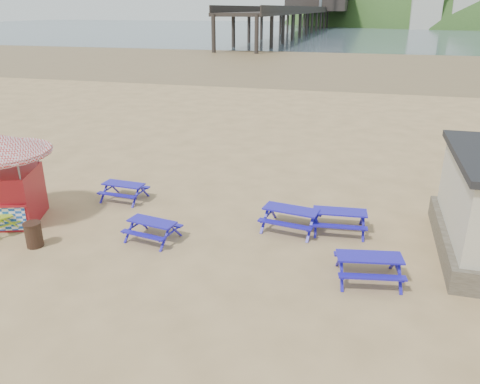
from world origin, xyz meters
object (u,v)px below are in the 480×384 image
(picnic_table_blue_b, at_px, (291,219))
(ice_cream_kiosk, at_px, (1,167))
(litter_bin, at_px, (34,234))
(picnic_table_blue_a, at_px, (124,192))

(picnic_table_blue_b, height_order, ice_cream_kiosk, ice_cream_kiosk)
(litter_bin, bearing_deg, ice_cream_kiosk, 145.55)
(picnic_table_blue_a, height_order, ice_cream_kiosk, ice_cream_kiosk)
(picnic_table_blue_b, bearing_deg, picnic_table_blue_a, -179.09)
(picnic_table_blue_b, relative_size, litter_bin, 2.51)
(picnic_table_blue_a, distance_m, ice_cream_kiosk, 4.38)
(picnic_table_blue_a, bearing_deg, ice_cream_kiosk, -133.36)
(picnic_table_blue_a, xyz_separation_m, ice_cream_kiosk, (-2.95, -2.78, 1.63))
(litter_bin, bearing_deg, picnic_table_blue_b, 23.66)
(picnic_table_blue_b, bearing_deg, litter_bin, -147.63)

